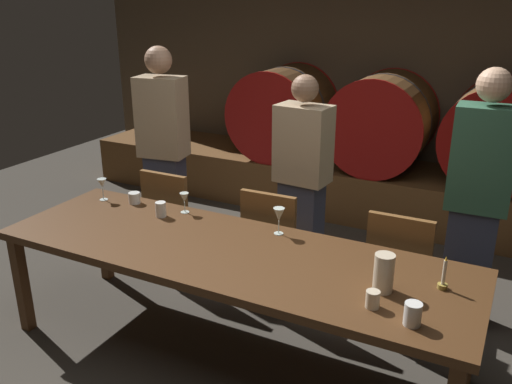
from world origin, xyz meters
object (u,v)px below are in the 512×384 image
at_px(chair_left, 174,217).
at_px(chair_center, 274,241).
at_px(chair_right, 400,267).
at_px(wine_glass_right, 279,215).
at_px(cup_center_left, 161,209).
at_px(guest_center, 302,184).
at_px(wine_barrel_left, 284,112).
at_px(cup_far_right, 413,314).
at_px(dining_table, 229,258).
at_px(cup_center_right, 373,299).
at_px(wine_barrel_center, 382,122).
at_px(cup_far_left, 134,198).
at_px(pitcher, 384,273).
at_px(guest_right, 477,200).
at_px(guest_left, 164,151).
at_px(wine_glass_left, 102,184).
at_px(wine_barrel_right, 499,134).
at_px(wine_glass_center, 184,198).
at_px(candle_center, 443,280).

xyz_separation_m(chair_left, chair_center, (0.88, -0.03, 0.00)).
xyz_separation_m(chair_right, wine_glass_right, (-0.70, -0.35, 0.36)).
xyz_separation_m(chair_center, chair_right, (0.89, 0.01, 0.00)).
distance_m(chair_left, cup_center_left, 0.61).
bearing_deg(guest_center, wine_barrel_left, -56.24).
relative_size(cup_center_left, cup_far_right, 0.93).
relative_size(dining_table, cup_center_right, 32.94).
xyz_separation_m(wine_barrel_center, cup_far_left, (-1.16, -2.34, -0.19)).
bearing_deg(pitcher, guest_right, 74.34).
distance_m(chair_left, cup_center_right, 2.07).
bearing_deg(wine_barrel_center, guest_left, -129.97).
bearing_deg(chair_left, guest_left, -47.16).
height_order(guest_right, cup_center_right, guest_right).
height_order(wine_glass_left, cup_center_right, wine_glass_left).
distance_m(wine_barrel_center, guest_left, 2.16).
bearing_deg(cup_far_right, cup_center_right, 163.46).
relative_size(wine_barrel_center, wine_glass_left, 5.82).
bearing_deg(wine_glass_left, cup_far_left, 11.98).
distance_m(wine_barrel_left, cup_center_left, 2.47).
distance_m(guest_left, wine_glass_left, 0.74).
distance_m(wine_barrel_center, chair_right, 2.15).
distance_m(guest_left, cup_far_right, 2.66).
relative_size(guest_right, pitcher, 8.57).
relative_size(wine_barrel_left, chair_right, 1.07).
bearing_deg(cup_center_left, wine_barrel_center, 71.08).
xyz_separation_m(guest_left, guest_right, (2.43, 0.03, -0.02)).
height_order(chair_right, guest_left, guest_left).
bearing_deg(chair_center, wine_glass_left, 16.90).
xyz_separation_m(guest_left, cup_center_left, (0.55, -0.79, -0.13)).
height_order(chair_center, chair_right, same).
height_order(wine_barrel_right, wine_glass_right, wine_barrel_right).
bearing_deg(wine_glass_center, dining_table, -32.98).
bearing_deg(cup_center_right, guest_center, 125.47).
relative_size(chair_left, wine_glass_left, 5.45).
bearing_deg(cup_far_left, guest_center, 33.54).
height_order(dining_table, chair_left, chair_left).
height_order(dining_table, pitcher, pitcher).
height_order(wine_glass_left, cup_center_left, wine_glass_left).
distance_m(chair_left, cup_far_right, 2.27).
bearing_deg(wine_barrel_right, chair_center, -122.22).
distance_m(guest_right, wine_glass_left, 2.56).
bearing_deg(wine_barrel_right, wine_barrel_center, 180.00).
distance_m(wine_barrel_left, guest_center, 1.90).
height_order(wine_barrel_center, pitcher, wine_barrel_center).
xyz_separation_m(wine_barrel_left, wine_glass_left, (-0.35, -2.39, -0.11)).
bearing_deg(wine_barrel_center, cup_far_left, -116.32).
height_order(wine_barrel_center, dining_table, wine_barrel_center).
relative_size(dining_table, chair_left, 3.25).
height_order(chair_right, cup_far_left, chair_right).
bearing_deg(candle_center, wine_barrel_center, 111.35).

